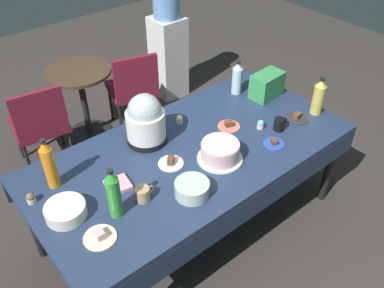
{
  "coord_description": "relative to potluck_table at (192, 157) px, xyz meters",
  "views": [
    {
      "loc": [
        -1.34,
        -1.64,
        2.48
      ],
      "look_at": [
        0.0,
        0.0,
        0.8
      ],
      "focal_mm": 38.07,
      "sensor_mm": 36.0,
      "label": 1
    }
  ],
  "objects": [
    {
      "name": "ground",
      "position": [
        0.0,
        0.0,
        -0.69
      ],
      "size": [
        9.0,
        9.0,
        0.0
      ],
      "primitive_type": "plane",
      "color": "#383330"
    },
    {
      "name": "potluck_table",
      "position": [
        0.0,
        0.0,
        0.0
      ],
      "size": [
        2.2,
        1.1,
        0.75
      ],
      "color": "navy",
      "rests_on": "ground"
    },
    {
      "name": "frosted_layer_cake",
      "position": [
        0.08,
        -0.19,
        0.13
      ],
      "size": [
        0.3,
        0.3,
        0.13
      ],
      "color": "silver",
      "rests_on": "potluck_table"
    },
    {
      "name": "slow_cooker",
      "position": [
        -0.18,
        0.28,
        0.23
      ],
      "size": [
        0.28,
        0.28,
        0.36
      ],
      "color": "black",
      "rests_on": "potluck_table"
    },
    {
      "name": "glass_salad_bowl",
      "position": [
        -0.26,
        -0.32,
        0.11
      ],
      "size": [
        0.21,
        0.21,
        0.09
      ],
      "primitive_type": "cylinder",
      "color": "#B2C6BC",
      "rests_on": "potluck_table"
    },
    {
      "name": "ceramic_snack_bowl",
      "position": [
        -0.91,
        -0.01,
        0.1
      ],
      "size": [
        0.23,
        0.23,
        0.08
      ],
      "primitive_type": "cylinder",
      "color": "silver",
      "rests_on": "potluck_table"
    },
    {
      "name": "dessert_plate_coral",
      "position": [
        0.37,
        0.03,
        0.07
      ],
      "size": [
        0.16,
        0.16,
        0.05
      ],
      "color": "#E07266",
      "rests_on": "potluck_table"
    },
    {
      "name": "dessert_plate_cobalt",
      "position": [
        0.47,
        -0.31,
        0.07
      ],
      "size": [
        0.15,
        0.15,
        0.04
      ],
      "color": "#2D4CB2",
      "rests_on": "potluck_table"
    },
    {
      "name": "dessert_plate_charcoal",
      "position": [
        0.83,
        -0.21,
        0.07
      ],
      "size": [
        0.18,
        0.18,
        0.05
      ],
      "color": "#2D2D33",
      "rests_on": "potluck_table"
    },
    {
      "name": "dessert_plate_cream",
      "position": [
        -0.85,
        -0.26,
        0.07
      ],
      "size": [
        0.18,
        0.18,
        0.05
      ],
      "color": "beige",
      "rests_on": "potluck_table"
    },
    {
      "name": "dessert_plate_white",
      "position": [
        -0.2,
        -0.02,
        0.07
      ],
      "size": [
        0.17,
        0.17,
        0.05
      ],
      "color": "white",
      "rests_on": "potluck_table"
    },
    {
      "name": "cupcake_lemon",
      "position": [
        -1.02,
        0.22,
        0.09
      ],
      "size": [
        0.05,
        0.05,
        0.07
      ],
      "color": "beige",
      "rests_on": "potluck_table"
    },
    {
      "name": "cupcake_vanilla",
      "position": [
        0.13,
        0.3,
        0.09
      ],
      "size": [
        0.05,
        0.05,
        0.07
      ],
      "color": "beige",
      "rests_on": "potluck_table"
    },
    {
      "name": "cupcake_berry",
      "position": [
        0.54,
        -0.12,
        0.09
      ],
      "size": [
        0.05,
        0.05,
        0.07
      ],
      "color": "beige",
      "rests_on": "potluck_table"
    },
    {
      "name": "soda_bottle_water",
      "position": [
        0.75,
        0.34,
        0.19
      ],
      "size": [
        0.08,
        0.08,
        0.28
      ],
      "color": "silver",
      "rests_on": "potluck_table"
    },
    {
      "name": "soda_bottle_ginger_ale",
      "position": [
        1.01,
        -0.25,
        0.2
      ],
      "size": [
        0.09,
        0.09,
        0.3
      ],
      "color": "gold",
      "rests_on": "potluck_table"
    },
    {
      "name": "soda_bottle_orange_juice",
      "position": [
        -0.86,
        0.27,
        0.22
      ],
      "size": [
        0.07,
        0.07,
        0.34
      ],
      "color": "orange",
      "rests_on": "potluck_table"
    },
    {
      "name": "soda_bottle_lime_soda",
      "position": [
        -0.69,
        -0.17,
        0.22
      ],
      "size": [
        0.08,
        0.08,
        0.33
      ],
      "color": "green",
      "rests_on": "potluck_table"
    },
    {
      "name": "coffee_mug_black",
      "position": [
        0.63,
        -0.22,
        0.11
      ],
      "size": [
        0.12,
        0.08,
        0.09
      ],
      "color": "black",
      "rests_on": "potluck_table"
    },
    {
      "name": "coffee_mug_tan",
      "position": [
        -0.51,
        -0.17,
        0.11
      ],
      "size": [
        0.13,
        0.09,
        0.09
      ],
      "color": "tan",
      "rests_on": "potluck_table"
    },
    {
      "name": "soda_carton",
      "position": [
        0.89,
        0.15,
        0.16
      ],
      "size": [
        0.27,
        0.18,
        0.2
      ],
      "primitive_type": "cube",
      "rotation": [
        0.0,
        0.0,
        0.08
      ],
      "color": "#338C4C",
      "rests_on": "potluck_table"
    },
    {
      "name": "paper_napkin_stack",
      "position": [
        -0.57,
        0.01,
        0.07
      ],
      "size": [
        0.16,
        0.16,
        0.02
      ],
      "primitive_type": "cube",
      "rotation": [
        0.0,
        0.0,
        -0.15
      ],
      "color": "pink",
      "rests_on": "potluck_table"
    },
    {
      "name": "maroon_chair_left",
      "position": [
        -0.56,
        1.34,
        -0.2
      ],
      "size": [
        0.5,
        0.5,
        0.85
      ],
      "color": "maroon",
      "rests_on": "ground"
    },
    {
      "name": "maroon_chair_right",
      "position": [
        0.38,
        1.34,
        -0.2
      ],
      "size": [
        0.54,
        0.54,
        0.85
      ],
      "color": "maroon",
      "rests_on": "ground"
    },
    {
      "name": "round_cafe_table",
      "position": [
        -0.05,
        1.57,
        -0.19
      ],
      "size": [
        0.6,
        0.6,
        0.72
      ],
      "color": "#473323",
      "rests_on": "ground"
    },
    {
      "name": "water_cooler",
      "position": [
        1.05,
        1.69,
        -0.1
      ],
      "size": [
        0.32,
        0.32,
        1.24
      ],
      "color": "silver",
      "rests_on": "ground"
    }
  ]
}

